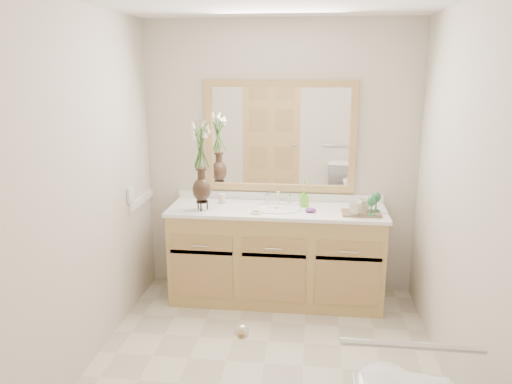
# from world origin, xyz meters

# --- Properties ---
(floor) EXTENTS (2.60, 2.60, 0.00)m
(floor) POSITION_xyz_m (0.00, 0.00, 0.00)
(floor) COLOR beige
(floor) RESTS_ON ground
(wall_back) EXTENTS (2.40, 0.02, 2.40)m
(wall_back) POSITION_xyz_m (0.00, 1.30, 1.20)
(wall_back) COLOR silver
(wall_back) RESTS_ON floor
(wall_front) EXTENTS (2.40, 0.02, 2.40)m
(wall_front) POSITION_xyz_m (0.00, -1.30, 1.20)
(wall_front) COLOR silver
(wall_front) RESTS_ON floor
(wall_left) EXTENTS (0.02, 2.60, 2.40)m
(wall_left) POSITION_xyz_m (-1.20, 0.00, 1.20)
(wall_left) COLOR silver
(wall_left) RESTS_ON floor
(wall_right) EXTENTS (0.02, 2.60, 2.40)m
(wall_right) POSITION_xyz_m (1.20, 0.00, 1.20)
(wall_right) COLOR silver
(wall_right) RESTS_ON floor
(vanity) EXTENTS (1.80, 0.55, 0.80)m
(vanity) POSITION_xyz_m (0.00, 1.01, 0.40)
(vanity) COLOR tan
(vanity) RESTS_ON floor
(counter) EXTENTS (1.84, 0.57, 0.03)m
(counter) POSITION_xyz_m (0.00, 1.01, 0.82)
(counter) COLOR white
(counter) RESTS_ON vanity
(sink) EXTENTS (0.38, 0.34, 0.23)m
(sink) POSITION_xyz_m (0.00, 1.00, 0.78)
(sink) COLOR white
(sink) RESTS_ON counter
(mirror) EXTENTS (1.32, 0.04, 0.97)m
(mirror) POSITION_xyz_m (0.00, 1.28, 1.41)
(mirror) COLOR white
(mirror) RESTS_ON wall_back
(switch_plate) EXTENTS (0.02, 0.12, 0.12)m
(switch_plate) POSITION_xyz_m (-1.19, 0.76, 0.98)
(switch_plate) COLOR white
(switch_plate) RESTS_ON wall_left
(door) EXTENTS (0.80, 0.03, 2.00)m
(door) POSITION_xyz_m (-0.30, -1.29, 1.00)
(door) COLOR tan
(door) RESTS_ON floor
(grab_bar) EXTENTS (0.55, 0.03, 0.03)m
(grab_bar) POSITION_xyz_m (0.70, -1.27, 0.95)
(grab_bar) COLOR silver
(grab_bar) RESTS_ON wall_front
(flower_vase) EXTENTS (0.18, 0.18, 0.74)m
(flower_vase) POSITION_xyz_m (-0.62, 0.90, 1.33)
(flower_vase) COLOR black
(flower_vase) RESTS_ON counter
(tumbler) EXTENTS (0.06, 0.06, 0.08)m
(tumbler) POSITION_xyz_m (-0.50, 1.13, 0.87)
(tumbler) COLOR beige
(tumbler) RESTS_ON counter
(soap_dish) EXTENTS (0.10, 0.10, 0.03)m
(soap_dish) POSITION_xyz_m (-0.16, 0.85, 0.84)
(soap_dish) COLOR beige
(soap_dish) RESTS_ON counter
(soap_bottle) EXTENTS (0.08, 0.08, 0.14)m
(soap_bottle) POSITION_xyz_m (0.23, 1.11, 0.90)
(soap_bottle) COLOR #73E034
(soap_bottle) RESTS_ON counter
(purple_dish) EXTENTS (0.11, 0.09, 0.03)m
(purple_dish) POSITION_xyz_m (0.28, 0.94, 0.85)
(purple_dish) COLOR #5E297D
(purple_dish) RESTS_ON counter
(tray) EXTENTS (0.32, 0.21, 0.02)m
(tray) POSITION_xyz_m (0.70, 0.93, 0.84)
(tray) COLOR brown
(tray) RESTS_ON counter
(mug_left) EXTENTS (0.12, 0.11, 0.11)m
(mug_left) POSITION_xyz_m (0.64, 0.87, 0.90)
(mug_left) COLOR beige
(mug_left) RESTS_ON tray
(mug_right) EXTENTS (0.15, 0.15, 0.11)m
(mug_right) POSITION_xyz_m (0.73, 0.98, 0.90)
(mug_right) COLOR beige
(mug_right) RESTS_ON tray
(goblet_front) EXTENTS (0.07, 0.07, 0.16)m
(goblet_front) POSITION_xyz_m (0.77, 0.85, 0.95)
(goblet_front) COLOR #256F3A
(goblet_front) RESTS_ON tray
(goblet_back) EXTENTS (0.07, 0.07, 0.16)m
(goblet_back) POSITION_xyz_m (0.82, 0.99, 0.95)
(goblet_back) COLOR #256F3A
(goblet_back) RESTS_ON tray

